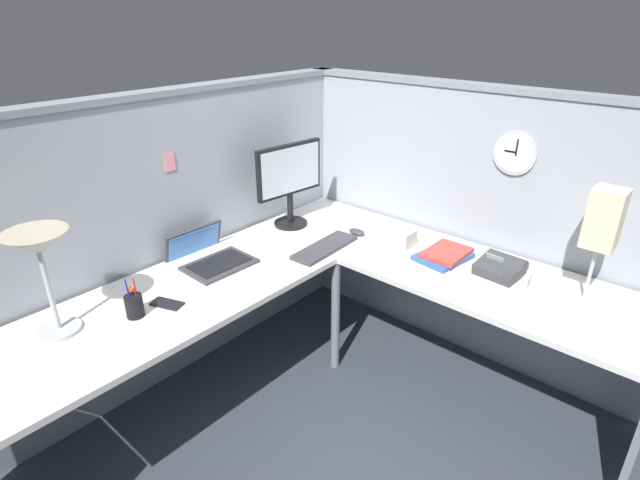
% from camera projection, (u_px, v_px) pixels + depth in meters
% --- Properties ---
extents(ground_plane, '(6.80, 6.80, 0.00)m').
position_uv_depth(ground_plane, '(339.00, 392.00, 2.77)').
color(ground_plane, '#383D47').
extents(cubicle_wall_back, '(2.57, 0.12, 1.58)m').
position_uv_depth(cubicle_wall_back, '(174.00, 240.00, 2.70)').
color(cubicle_wall_back, '#999EA8').
rests_on(cubicle_wall_back, ground).
extents(cubicle_wall_right, '(0.12, 2.37, 1.58)m').
position_uv_depth(cubicle_wall_right, '(472.00, 226.00, 2.87)').
color(cubicle_wall_right, '#999EA8').
rests_on(cubicle_wall_right, ground).
extents(desk, '(2.35, 2.15, 0.73)m').
position_uv_depth(desk, '(329.00, 309.00, 2.37)').
color(desk, white).
rests_on(desk, ground).
extents(monitor, '(0.46, 0.20, 0.50)m').
position_uv_depth(monitor, '(290.00, 179.00, 2.92)').
color(monitor, black).
rests_on(monitor, desk).
extents(laptop, '(0.35, 0.39, 0.22)m').
position_uv_depth(laptop, '(208.00, 256.00, 2.61)').
color(laptop, '#38383D').
rests_on(laptop, desk).
extents(keyboard, '(0.44, 0.16, 0.02)m').
position_uv_depth(keyboard, '(325.00, 247.00, 2.73)').
color(keyboard, '#38383D').
rests_on(keyboard, desk).
extents(computer_mouse, '(0.06, 0.10, 0.03)m').
position_uv_depth(computer_mouse, '(357.00, 232.00, 2.91)').
color(computer_mouse, '#38383D').
rests_on(computer_mouse, desk).
extents(desk_lamp_dome, '(0.24, 0.24, 0.44)m').
position_uv_depth(desk_lamp_dome, '(39.00, 252.00, 1.89)').
color(desk_lamp_dome, '#B7BABF').
rests_on(desk_lamp_dome, desk).
extents(pen_cup, '(0.08, 0.08, 0.18)m').
position_uv_depth(pen_cup, '(134.00, 305.00, 2.12)').
color(pen_cup, black).
rests_on(pen_cup, desk).
extents(cell_phone, '(0.11, 0.16, 0.01)m').
position_uv_depth(cell_phone, '(167.00, 304.00, 2.22)').
color(cell_phone, black).
rests_on(cell_phone, desk).
extents(office_phone, '(0.20, 0.22, 0.11)m').
position_uv_depth(office_phone, '(501.00, 269.00, 2.45)').
color(office_phone, '#38383D').
rests_on(office_phone, desk).
extents(book_stack, '(0.31, 0.25, 0.04)m').
position_uv_depth(book_stack, '(444.00, 255.00, 2.63)').
color(book_stack, '#335999').
rests_on(book_stack, desk).
extents(desk_lamp_paper, '(0.13, 0.13, 0.53)m').
position_uv_depth(desk_lamp_paper, '(604.00, 222.00, 2.10)').
color(desk_lamp_paper, '#B7BABF').
rests_on(desk_lamp_paper, desk).
extents(coffee_mug, '(0.08, 0.08, 0.10)m').
position_uv_depth(coffee_mug, '(538.00, 283.00, 2.30)').
color(coffee_mug, silver).
rests_on(coffee_mug, desk).
extents(tissue_box, '(0.12, 0.12, 0.09)m').
position_uv_depth(tissue_box, '(402.00, 238.00, 2.76)').
color(tissue_box, beige).
rests_on(tissue_box, desk).
extents(wall_clock, '(0.04, 0.22, 0.22)m').
position_uv_depth(wall_clock, '(515.00, 153.00, 2.51)').
color(wall_clock, '#B7BABF').
extents(pinned_note_leftmost, '(0.06, 0.00, 0.09)m').
position_uv_depth(pinned_note_leftmost, '(170.00, 162.00, 2.48)').
color(pinned_note_leftmost, pink).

